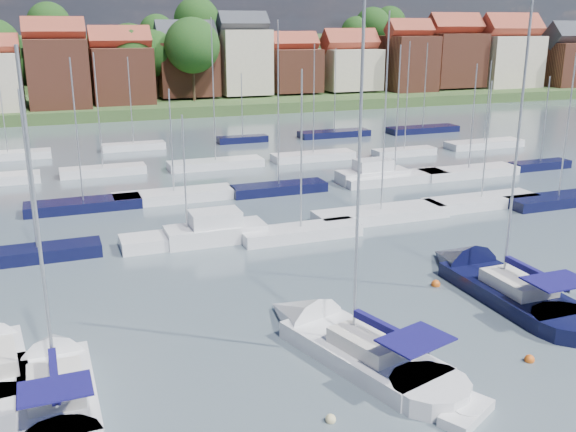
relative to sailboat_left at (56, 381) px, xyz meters
name	(u,v)px	position (x,y,z in m)	size (l,w,h in m)	color
ground	(218,176)	(16.40, 36.33, -0.36)	(260.00, 260.00, 0.00)	#46535F
sailboat_left	(56,381)	(0.00, 0.00, 0.00)	(3.18, 11.32, 15.33)	silver
sailboat_centre	(337,339)	(12.67, -0.74, -0.01)	(6.84, 13.18, 17.26)	silver
sailboat_navy	(488,280)	(24.07, 2.87, -0.01)	(3.63, 13.68, 18.84)	black
tender	(467,413)	(14.95, -7.86, -0.14)	(2.83, 2.27, 0.56)	silver
buoy_b	(331,422)	(9.88, -6.21, -0.36)	(0.42, 0.42, 0.42)	beige
buoy_c	(388,391)	(13.02, -5.12, -0.36)	(0.51, 0.51, 0.51)	#D85914
buoy_d	(529,361)	(20.29, -5.17, -0.36)	(0.46, 0.46, 0.46)	#D85914
buoy_e	(436,286)	(21.21, 3.92, -0.36)	(0.54, 0.54, 0.54)	#D85914
buoy_g	(46,420)	(-0.47, -2.23, -0.36)	(0.48, 0.48, 0.48)	#D85914
marina_field	(250,180)	(18.31, 31.48, 0.08)	(79.62, 41.41, 15.93)	silver
far_shore_town	(125,70)	(18.63, 129.00, 4.25)	(212.46, 90.00, 22.27)	#3B5229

